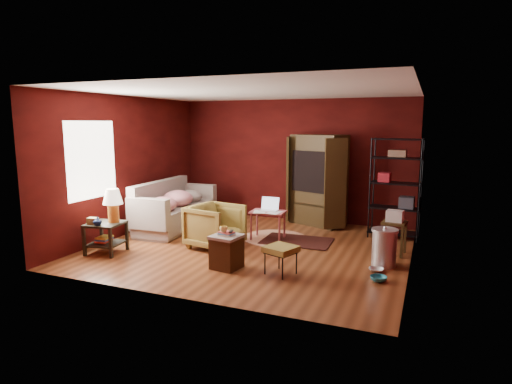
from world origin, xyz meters
TOP-DOWN VIEW (x-y plane):
  - room at (-0.04, -0.01)m, footprint 5.54×5.04m
  - sofa at (-2.05, 0.63)m, footprint 0.78×2.17m
  - armchair at (-0.61, -0.27)m, footprint 0.94×0.98m
  - pet_bowl_steel at (2.28, -0.49)m, footprint 0.23×0.06m
  - pet_bowl_turquoise at (2.36, -0.89)m, footprint 0.24×0.09m
  - vase at (-2.22, -1.49)m, footprint 0.15×0.16m
  - mug at (0.05, -1.25)m, footprint 0.14×0.12m
  - side_table at (-2.18, -1.24)m, footprint 0.65×0.65m
  - sofa_cushions at (-2.10, 0.62)m, footprint 1.01×2.30m
  - hamper at (0.08, -1.21)m, footprint 0.49×0.49m
  - footstool at (0.96, -1.15)m, footprint 0.54×0.54m
  - rug_round at (0.18, 0.75)m, footprint 1.54×1.54m
  - rug_oriental at (0.66, 0.67)m, footprint 1.33×0.91m
  - laptop_desk at (0.08, 0.63)m, footprint 0.69×0.56m
  - tv_armoire at (0.65, 2.23)m, footprint 1.48×1.16m
  - wire_shelving at (2.37, 1.68)m, footprint 0.99×0.48m
  - small_stand at (2.44, 0.54)m, footprint 0.43×0.43m
  - trash_can at (2.36, -0.17)m, footprint 0.49×0.49m

SIDE VIEW (x-z plane):
  - rug_round at x=0.18m, z-range 0.00..0.01m
  - rug_oriental at x=0.66m, z-range 0.01..0.02m
  - pet_bowl_steel at x=2.28m, z-range 0.00..0.23m
  - pet_bowl_turquoise at x=2.36m, z-range 0.00..0.24m
  - hamper at x=0.08m, z-range -0.03..0.58m
  - trash_can at x=2.36m, z-range -0.02..0.64m
  - footstool at x=0.96m, z-range 0.16..0.59m
  - sofa at x=-2.05m, z-range 0.00..0.83m
  - armchair at x=-0.61m, z-range 0.00..0.87m
  - sofa_cushions at x=-2.10m, z-range -0.01..0.94m
  - laptop_desk at x=0.08m, z-range 0.10..0.91m
  - small_stand at x=2.44m, z-range 0.19..0.97m
  - vase at x=-2.22m, z-range 0.54..0.69m
  - mug at x=0.05m, z-range 0.59..0.71m
  - side_table at x=-2.18m, z-range 0.11..1.24m
  - tv_armoire at x=0.65m, z-range 0.04..2.05m
  - wire_shelving at x=2.37m, z-range 0.10..2.07m
  - room at x=-0.04m, z-range -0.02..2.82m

